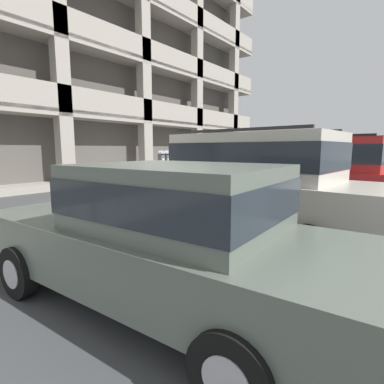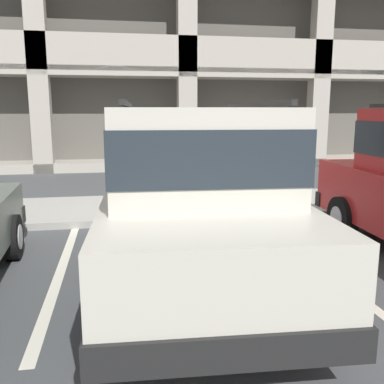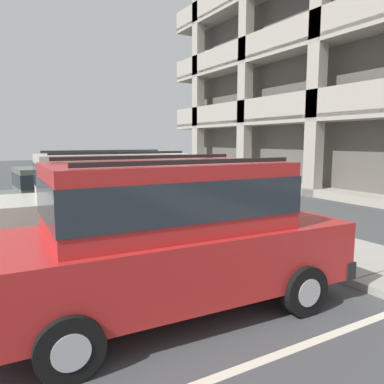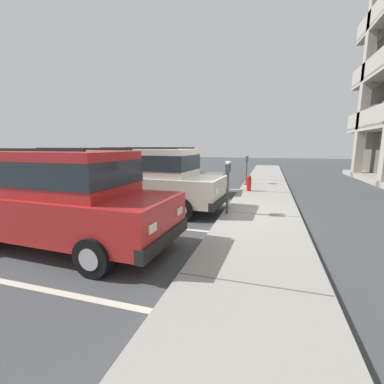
% 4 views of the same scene
% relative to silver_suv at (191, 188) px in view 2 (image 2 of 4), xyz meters
% --- Properties ---
extents(ground_plane, '(80.00, 80.00, 0.10)m').
position_rel_silver_suv_xyz_m(ground_plane, '(0.07, 2.24, -1.14)').
color(ground_plane, '#444749').
extents(sidewalk, '(40.00, 2.20, 0.12)m').
position_rel_silver_suv_xyz_m(sidewalk, '(0.07, 3.54, -1.03)').
color(sidewalk, '#9E9B93').
rests_on(sidewalk, ground_plane).
extents(parking_stall_lines, '(13.00, 4.80, 0.01)m').
position_rel_silver_suv_xyz_m(parking_stall_lines, '(1.68, 0.84, -1.08)').
color(parking_stall_lines, silver).
rests_on(parking_stall_lines, ground_plane).
extents(silver_suv, '(2.20, 4.88, 2.03)m').
position_rel_silver_suv_xyz_m(silver_suv, '(0.00, 0.00, 0.00)').
color(silver_suv, beige).
rests_on(silver_suv, ground_plane).
extents(parking_meter_near, '(0.35, 0.12, 1.53)m').
position_rel_silver_suv_xyz_m(parking_meter_near, '(0.30, 2.58, 0.17)').
color(parking_meter_near, '#47474C').
rests_on(parking_meter_near, sidewalk).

